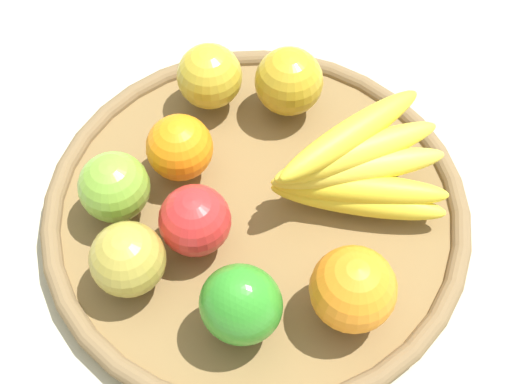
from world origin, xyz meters
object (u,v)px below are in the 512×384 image
Objects in this scene: apple_3 at (128,259)px; orange_0 at (180,148)px; banana_bunch at (357,169)px; apple_4 at (195,220)px; apple_1 at (210,76)px; bell_pepper at (241,305)px; apple_0 at (114,187)px; orange_1 at (353,289)px; apple_2 at (289,81)px.

apple_3 reaches higher than orange_0.
banana_bunch reaches higher than apple_4.
bell_pepper is at bearing 77.83° from apple_1.
apple_0 is 0.26m from orange_1.
orange_0 is (-0.09, -0.11, -0.00)m from apple_3.
apple_2 reaches higher than apple_1.
apple_1 is at bearing -60.59° from banana_bunch.
orange_0 and apple_4 have the same top height.
apple_0 is (0.24, -0.07, -0.01)m from banana_bunch.
orange_1 reaches higher than apple_3.
apple_3 and apple_0 have the same top height.
banana_bunch is 0.14m from orange_1.
banana_bunch reaches higher than apple_1.
apple_2 is 0.27m from orange_1.
apple_3 is 1.01× the size of apple_4.
banana_bunch is at bearing 119.41° from apple_1.
apple_0 is at bearing 18.77° from orange_0.
apple_2 reaches higher than orange_0.
apple_1 reaches higher than orange_0.
bell_pepper is 0.20m from orange_0.
orange_1 is (-0.04, 0.30, 0.00)m from apple_1.
orange_1 is 0.17m from apple_4.
apple_3 is 0.22m from orange_1.
orange_1 is at bearing 81.61° from apple_2.
bell_pepper is (0.16, 0.10, -0.00)m from banana_bunch.
bell_pepper is at bearing -10.54° from orange_1.
banana_bunch is at bearing 98.05° from apple_2.
bell_pepper is 1.22× the size of apple_4.
apple_2 reaches higher than apple_0.
apple_1 is at bearing -141.36° from apple_0.
banana_bunch is 0.17m from apple_4.
banana_bunch reaches higher than orange_0.
orange_0 is at bearing -161.23° from apple_0.
apple_3 is 0.25m from apple_1.
bell_pepper is (0.06, 0.28, 0.01)m from apple_1.
orange_1 reaches higher than apple_1.
apple_4 is at bearing 41.81° from apple_2.
apple_4 is (-0.07, 0.07, -0.00)m from apple_0.
apple_2 is at bearing -161.95° from apple_0.
orange_0 is at bearing 122.12° from bell_pepper.
apple_0 is at bearing 18.05° from apple_2.
bell_pepper is at bearing 32.31° from banana_bunch.
apple_4 is (0.17, -0.00, -0.01)m from banana_bunch.
apple_3 is 0.28m from apple_2.
apple_2 is at bearing -81.95° from banana_bunch.
orange_0 is at bearing -64.32° from orange_1.
apple_3 is 0.99× the size of apple_1.
orange_1 reaches higher than apple_0.
apple_2 is at bearing 91.59° from bell_pepper.
bell_pepper reaches higher than orange_0.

